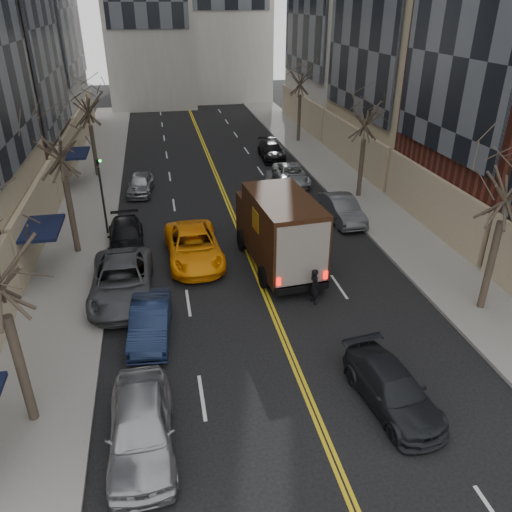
{
  "coord_description": "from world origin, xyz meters",
  "views": [
    {
      "loc": [
        -4.22,
        -4.82,
        11.89
      ],
      "look_at": [
        -0.52,
        13.64,
        2.2
      ],
      "focal_mm": 35.0,
      "sensor_mm": 36.0,
      "label": 1
    }
  ],
  "objects_px": {
    "pedestrian": "(315,286)",
    "ups_truck": "(279,230)",
    "taxi": "(194,246)",
    "observer_sedan": "(392,389)"
  },
  "relations": [
    {
      "from": "taxi",
      "to": "pedestrian",
      "type": "bearing_deg",
      "value": -48.42
    },
    {
      "from": "pedestrian",
      "to": "ups_truck",
      "type": "bearing_deg",
      "value": -2.12
    },
    {
      "from": "ups_truck",
      "to": "pedestrian",
      "type": "distance_m",
      "value": 3.91
    },
    {
      "from": "ups_truck",
      "to": "taxi",
      "type": "xyz_separation_m",
      "value": [
        -4.07,
        1.38,
        -1.13
      ]
    },
    {
      "from": "observer_sedan",
      "to": "ups_truck",
      "type": "bearing_deg",
      "value": 90.63
    },
    {
      "from": "taxi",
      "to": "pedestrian",
      "type": "height_order",
      "value": "pedestrian"
    },
    {
      "from": "ups_truck",
      "to": "taxi",
      "type": "distance_m",
      "value": 4.44
    },
    {
      "from": "observer_sedan",
      "to": "pedestrian",
      "type": "height_order",
      "value": "pedestrian"
    },
    {
      "from": "ups_truck",
      "to": "taxi",
      "type": "bearing_deg",
      "value": 156.75
    },
    {
      "from": "pedestrian",
      "to": "observer_sedan",
      "type": "bearing_deg",
      "value": 171.99
    }
  ]
}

